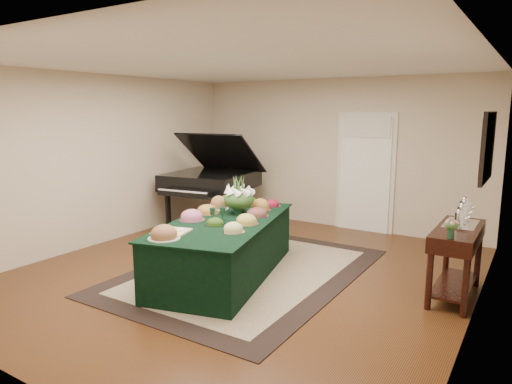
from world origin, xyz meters
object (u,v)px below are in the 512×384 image
Objects in this scene: grand_piano at (211,180)px; mahogany_sideboard at (457,244)px; buffet_table at (224,248)px; floral_centerpiece at (239,196)px.

mahogany_sideboard is at bearing -14.61° from grand_piano.
buffet_table is at bearing -162.37° from mahogany_sideboard.
floral_centerpiece is 2.34m from grand_piano.
floral_centerpiece is 0.23× the size of grand_piano.
buffet_table is 1.48× the size of grand_piano.
floral_centerpiece reaches higher than buffet_table.
buffet_table is 0.74m from floral_centerpiece.
floral_centerpiece is at bearing 96.06° from buffet_table.
floral_centerpiece is 0.35× the size of mahogany_sideboard.
grand_piano is 1.55× the size of mahogany_sideboard.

